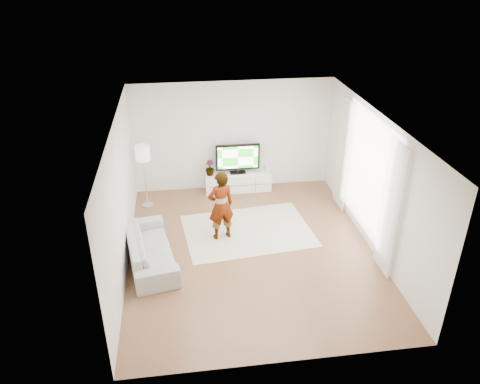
{
  "coord_description": "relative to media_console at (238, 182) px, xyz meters",
  "views": [
    {
      "loc": [
        -1.33,
        -7.96,
        5.57
      ],
      "look_at": [
        -0.18,
        0.4,
        1.17
      ],
      "focal_mm": 35.0,
      "sensor_mm": 36.0,
      "label": 1
    }
  ],
  "objects": [
    {
      "name": "floor",
      "position": [
        -0.1,
        -2.76,
        -0.24
      ],
      "size": [
        6.0,
        6.0,
        0.0
      ],
      "primitive_type": "plane",
      "color": "#8C5D3F",
      "rests_on": "ground"
    },
    {
      "name": "floor_lamp",
      "position": [
        -2.3,
        -0.53,
        1.08
      ],
      "size": [
        0.35,
        0.35,
        1.55
      ],
      "color": "silver",
      "rests_on": "floor"
    },
    {
      "name": "ceiling",
      "position": [
        -0.1,
        -2.76,
        2.56
      ],
      "size": [
        6.0,
        6.0,
        0.0
      ],
      "primitive_type": "plane",
      "color": "white",
      "rests_on": "wall_back"
    },
    {
      "name": "television",
      "position": [
        -0.0,
        0.03,
        0.66
      ],
      "size": [
        1.12,
        0.22,
        0.78
      ],
      "color": "black",
      "rests_on": "media_console"
    },
    {
      "name": "wall_right",
      "position": [
        2.4,
        -2.76,
        1.16
      ],
      "size": [
        0.02,
        6.0,
        2.8
      ],
      "primitive_type": "cube",
      "color": "silver",
      "rests_on": "floor"
    },
    {
      "name": "wall_back",
      "position": [
        -0.1,
        0.24,
        1.16
      ],
      "size": [
        5.0,
        0.02,
        2.8
      ],
      "primitive_type": "cube",
      "color": "silver",
      "rests_on": "floor"
    },
    {
      "name": "player",
      "position": [
        -0.66,
        -2.19,
        0.55
      ],
      "size": [
        0.64,
        0.5,
        1.55
      ],
      "primitive_type": "imported",
      "rotation": [
        0.0,
        0.0,
        3.39
      ],
      "color": "#334772",
      "rests_on": "rug"
    },
    {
      "name": "potted_plant",
      "position": [
        -0.71,
        0.0,
        0.44
      ],
      "size": [
        0.28,
        0.28,
        0.4
      ],
      "primitive_type": "imported",
      "rotation": [
        0.0,
        0.0,
        -0.32
      ],
      "color": "#3F7238",
      "rests_on": "media_console"
    },
    {
      "name": "curtain_near",
      "position": [
        2.3,
        -3.76,
        1.11
      ],
      "size": [
        0.04,
        0.7,
        2.6
      ],
      "primitive_type": "cube",
      "color": "white",
      "rests_on": "floor"
    },
    {
      "name": "game_console",
      "position": [
        0.74,
        -0.0,
        0.34
      ],
      "size": [
        0.08,
        0.15,
        0.2
      ],
      "rotation": [
        0.0,
        0.0,
        0.25
      ],
      "color": "white",
      "rests_on": "media_console"
    },
    {
      "name": "window",
      "position": [
        2.38,
        -2.46,
        1.21
      ],
      "size": [
        0.01,
        2.6,
        2.5
      ],
      "primitive_type": "cube",
      "color": "white",
      "rests_on": "wall_right"
    },
    {
      "name": "media_console",
      "position": [
        0.0,
        0.0,
        0.0
      ],
      "size": [
        1.68,
        0.48,
        0.47
      ],
      "color": "white",
      "rests_on": "floor"
    },
    {
      "name": "curtain_far",
      "position": [
        2.3,
        -1.16,
        1.11
      ],
      "size": [
        0.04,
        0.7,
        2.6
      ],
      "primitive_type": "cube",
      "color": "white",
      "rests_on": "floor"
    },
    {
      "name": "sofa",
      "position": [
        -2.14,
        -2.87,
        0.07
      ],
      "size": [
        1.17,
        2.21,
        0.61
      ],
      "primitive_type": "imported",
      "rotation": [
        0.0,
        0.0,
        1.75
      ],
      "color": "#BABAB5",
      "rests_on": "floor"
    },
    {
      "name": "wall_left",
      "position": [
        -2.6,
        -2.76,
        1.16
      ],
      "size": [
        0.02,
        6.0,
        2.8
      ],
      "primitive_type": "cube",
      "color": "silver",
      "rests_on": "floor"
    },
    {
      "name": "wall_front",
      "position": [
        -0.1,
        -5.76,
        1.16
      ],
      "size": [
        5.0,
        0.02,
        2.8
      ],
      "primitive_type": "cube",
      "color": "silver",
      "rests_on": "floor"
    },
    {
      "name": "rug",
      "position": [
        -0.06,
        -2.02,
        -0.23
      ],
      "size": [
        2.95,
        2.26,
        0.01
      ],
      "primitive_type": "cube",
      "rotation": [
        0.0,
        0.0,
        0.11
      ],
      "color": "beige",
      "rests_on": "floor"
    }
  ]
}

